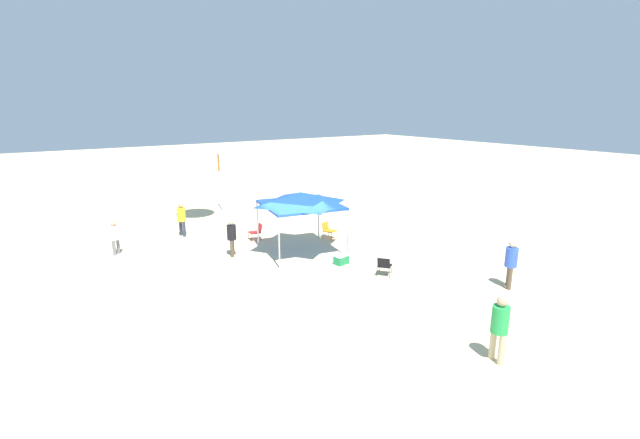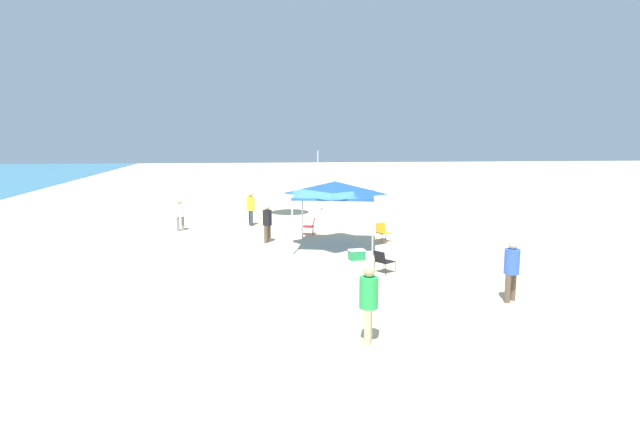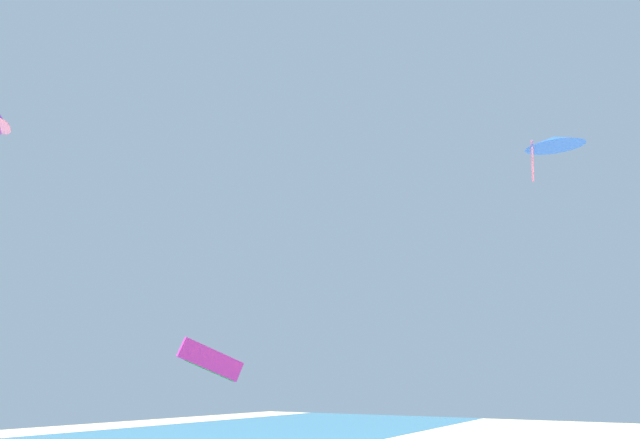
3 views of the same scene
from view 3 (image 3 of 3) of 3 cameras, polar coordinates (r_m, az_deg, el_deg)
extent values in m
ellipsoid|color=pink|center=(21.87, -33.21, 9.11)|extent=(1.15, 1.36, 0.19)
cube|color=#E02D9E|center=(40.47, -12.66, -15.77)|extent=(5.15, 2.63, 3.29)
cube|color=green|center=(40.45, -12.73, -16.75)|extent=(3.90, 1.82, 1.85)
cone|color=blue|center=(23.06, 25.78, 8.21)|extent=(3.03, 3.00, 0.85)
cylinder|color=pink|center=(22.54, 23.66, 6.29)|extent=(1.01, 0.40, 1.52)
camera|label=1|loc=(8.59, -52.18, 3.89)|focal=24.71mm
camera|label=2|loc=(5.84, -138.11, 20.21)|focal=30.78mm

